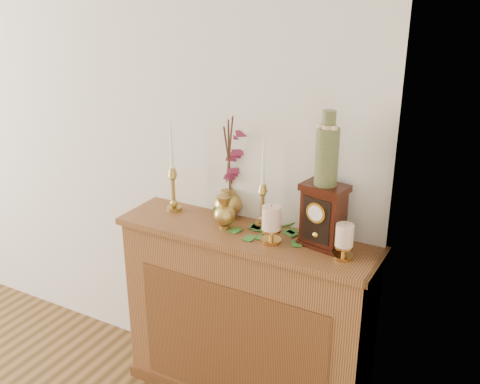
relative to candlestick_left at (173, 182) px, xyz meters
The scene contains 10 objects.
console_shelf 0.77m from the candlestick_left, ahead, with size 1.24×0.34×0.93m.
candlestick_left is the anchor object (origin of this frame).
candlestick_center 0.47m from the candlestick_left, ahead, with size 0.07×0.07×0.42m.
bud_vase 0.34m from the candlestick_left, 10.75° to the right, with size 0.10×0.10×0.16m.
ginger_jar 0.31m from the candlestick_left, 17.82° to the left, with size 0.21×0.22×0.51m.
pillar_candle_left 0.58m from the candlestick_left, ahead, with size 0.09×0.09×0.18m.
pillar_candle_right 0.90m from the candlestick_left, ahead, with size 0.08×0.08×0.16m.
ivy_garland 0.46m from the candlestick_left, ahead, with size 0.49×0.23×0.09m.
mantel_clock 0.78m from the candlestick_left, ahead, with size 0.21×0.16×0.28m.
ceramic_vase 0.82m from the candlestick_left, ahead, with size 0.10×0.10×0.31m.
Camera 1 is at (2.49, 0.07, 2.03)m, focal length 42.00 mm.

